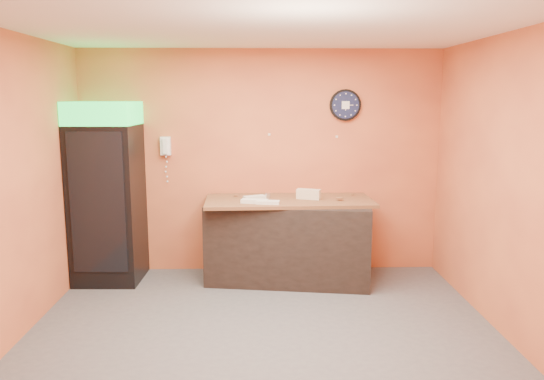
{
  "coord_description": "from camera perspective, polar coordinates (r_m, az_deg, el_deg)",
  "views": [
    {
      "loc": [
        -0.04,
        -4.66,
        2.21
      ],
      "look_at": [
        0.1,
        0.6,
        1.29
      ],
      "focal_mm": 35.0,
      "sensor_mm": 36.0,
      "label": 1
    }
  ],
  "objects": [
    {
      "name": "floor",
      "position": [
        5.15,
        -0.94,
        -15.43
      ],
      "size": [
        4.5,
        4.5,
        0.0
      ],
      "primitive_type": "plane",
      "color": "#47474C",
      "rests_on": "ground"
    },
    {
      "name": "back_wall",
      "position": [
        6.71,
        -1.15,
        3.02
      ],
      "size": [
        4.5,
        0.02,
        2.8
      ],
      "primitive_type": "cube",
      "color": "#E0733F",
      "rests_on": "floor"
    },
    {
      "name": "left_wall",
      "position": [
        5.22,
        -26.54,
        -0.02
      ],
      "size": [
        0.02,
        4.0,
        2.8
      ],
      "primitive_type": "cube",
      "color": "#E0733F",
      "rests_on": "floor"
    },
    {
      "name": "right_wall",
      "position": [
        5.25,
        24.38,
        0.2
      ],
      "size": [
        0.02,
        4.0,
        2.8
      ],
      "primitive_type": "cube",
      "color": "#E0733F",
      "rests_on": "floor"
    },
    {
      "name": "ceiling",
      "position": [
        4.69,
        -1.04,
        17.19
      ],
      "size": [
        4.5,
        4.0,
        0.02
      ],
      "primitive_type": "cube",
      "color": "white",
      "rests_on": "back_wall"
    },
    {
      "name": "beverage_cooler",
      "position": [
        6.61,
        -17.34,
        -0.55
      ],
      "size": [
        0.78,
        0.79,
        2.16
      ],
      "rotation": [
        0.0,
        0.0,
        -0.03
      ],
      "color": "black",
      "rests_on": "floor"
    },
    {
      "name": "prep_counter",
      "position": [
        6.47,
        1.83,
        -5.53
      ],
      "size": [
        2.03,
        1.13,
        0.96
      ],
      "primitive_type": "cube",
      "rotation": [
        0.0,
        0.0,
        -0.15
      ],
      "color": "black",
      "rests_on": "floor"
    },
    {
      "name": "wall_clock",
      "position": [
        6.72,
        7.89,
        9.04
      ],
      "size": [
        0.39,
        0.06,
        0.39
      ],
      "color": "black",
      "rests_on": "back_wall"
    },
    {
      "name": "wall_phone",
      "position": [
        6.73,
        -11.37,
        4.67
      ],
      "size": [
        0.12,
        0.11,
        0.23
      ],
      "color": "white",
      "rests_on": "back_wall"
    },
    {
      "name": "butcher_paper",
      "position": [
        6.36,
        1.85,
        -1.16
      ],
      "size": [
        2.02,
        0.92,
        0.04
      ],
      "primitive_type": "cube",
      "rotation": [
        0.0,
        0.0,
        0.03
      ],
      "color": "brown",
      "rests_on": "prep_counter"
    },
    {
      "name": "sub_roll_stack",
      "position": [
        6.36,
        3.95,
        -0.45
      ],
      "size": [
        0.3,
        0.19,
        0.12
      ],
      "rotation": [
        0.0,
        0.0,
        -0.37
      ],
      "color": "beige",
      "rests_on": "butcher_paper"
    },
    {
      "name": "wrapped_sandwich_left",
      "position": [
        6.12,
        -1.9,
        -1.21
      ],
      "size": [
        0.32,
        0.19,
        0.04
      ],
      "primitive_type": "cube",
      "rotation": [
        0.0,
        0.0,
        -0.25
      ],
      "color": "silver",
      "rests_on": "butcher_paper"
    },
    {
      "name": "wrapped_sandwich_mid",
      "position": [
        6.06,
        -0.45,
        -1.33
      ],
      "size": [
        0.28,
        0.14,
        0.04
      ],
      "primitive_type": "cube",
      "rotation": [
        0.0,
        0.0,
        -0.14
      ],
      "color": "silver",
      "rests_on": "butcher_paper"
    },
    {
      "name": "wrapped_sandwich_right",
      "position": [
        6.36,
        -1.91,
        -0.8
      ],
      "size": [
        0.28,
        0.2,
        0.04
      ],
      "primitive_type": "cube",
      "rotation": [
        0.0,
        0.0,
        0.41
      ],
      "color": "silver",
      "rests_on": "butcher_paper"
    },
    {
      "name": "kitchen_tool",
      "position": [
        6.4,
        -0.45,
        -0.61
      ],
      "size": [
        0.07,
        0.07,
        0.07
      ],
      "primitive_type": "cylinder",
      "color": "silver",
      "rests_on": "butcher_paper"
    }
  ]
}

